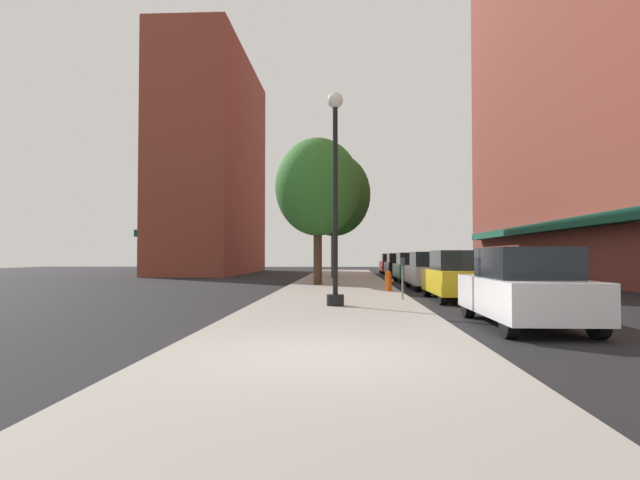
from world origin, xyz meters
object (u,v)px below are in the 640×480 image
Objects in this scene: car_white at (524,288)px; car_red at (391,264)px; lamppost at (335,194)px; tree_mid at (334,195)px; fire_hydrant at (388,281)px; car_silver at (430,271)px; car_green at (412,268)px; parking_meter_near at (402,273)px; tree_near at (318,187)px; car_black at (399,265)px; car_yellow at (458,276)px.

car_red is (0.00, 32.31, 0.00)m from car_white.
lamppost is 0.75× the size of tree_mid.
tree_mid is 1.82× the size of car_red.
car_silver is (2.08, 3.01, 0.29)m from fire_hydrant.
car_green and car_red have the same top height.
tree_mid is at bearing 100.83° from fire_hydrant.
car_silver is at bearing 66.12° from lamppost.
car_green is at bearing 81.73° from parking_meter_near.
tree_mid is (-0.45, 18.46, 2.11)m from lamppost.
car_silver is 1.00× the size of car_green.
fire_hydrant is (1.93, 6.04, -2.68)m from lamppost.
lamppost is 1.37× the size of car_green.
car_white is at bearing -77.38° from fire_hydrant.
lamppost is 10.18m from car_silver.
lamppost is 0.84× the size of tree_near.
tree_mid is at bearing 91.39° from lamppost.
car_black is at bearing 43.18° from tree_mid.
car_black is (0.00, 19.43, 0.00)m from car_yellow.
tree_mid is 1.82× the size of car_white.
tree_mid reaches higher than tree_near.
parking_meter_near is at bearing -69.64° from tree_near.
tree_mid reaches higher than fire_hydrant.
car_green is at bearing 75.53° from lamppost.
car_black is at bearing -91.15° from car_red.
car_white and car_silver have the same top height.
fire_hydrant is 3.67m from car_silver.
lamppost is at bearing -134.25° from parking_meter_near.
fire_hydrant is 0.11× the size of tree_near.
tree_mid reaches higher than car_red.
parking_meter_near is at bearing -81.29° from tree_mid.
car_white reaches higher than fire_hydrant.
tree_near is 1.62× the size of car_black.
tree_near reaches higher than car_white.
car_black is at bearing 84.57° from parking_meter_near.
fire_hydrant is 0.18× the size of car_green.
fire_hydrant is 16.73m from car_black.
fire_hydrant is at bearing -122.35° from car_silver.
car_black is 6.43m from car_red.
car_green is 13.54m from car_red.
car_yellow and car_silver have the same top height.
parking_meter_near is at bearing -94.74° from car_black.
tree_near is at bearing -94.36° from tree_mid.
car_white and car_yellow have the same top height.
parking_meter_near is at bearing -88.11° from fire_hydrant.
tree_near is at bearing -136.20° from car_green.
fire_hydrant is at bearing -96.46° from car_black.
fire_hydrant is 6.83m from tree_near.
parking_meter_near is 27.02m from car_red.
car_white is at bearing -91.00° from car_green.
car_green is 1.00× the size of car_black.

